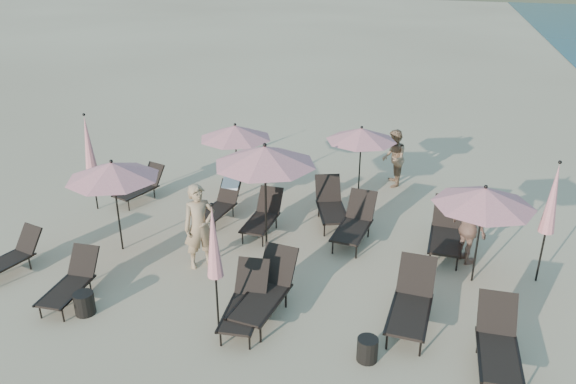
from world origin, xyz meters
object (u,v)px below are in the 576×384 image
(lounger_0, at_px, (12,255))
(lounger_6, at_px, (141,186))
(lounger_5, at_px, (498,343))
(umbrella_open_2, at_px, (484,197))
(umbrella_closed_0, at_px, (214,243))
(beachgoer_c, at_px, (469,228))
(umbrella_open_3, at_px, (235,132))
(lounger_9, at_px, (331,204))
(umbrella_open_0, at_px, (112,171))
(lounger_7, at_px, (222,201))
(beachgoer_a, at_px, (199,226))
(umbrella_closed_2, at_px, (88,144))
(umbrella_open_1, at_px, (265,155))
(lounger_10, at_px, (355,222))
(lounger_8, at_px, (263,215))
(lounger_4, at_px, (412,301))
(lounger_1, at_px, (71,281))
(lounger_3, at_px, (266,290))
(umbrella_closed_1, at_px, (552,199))
(beachgoer_b, at_px, (394,158))
(side_table_1, at_px, (367,349))
(lounger_2, at_px, (246,301))
(lounger_11, at_px, (447,231))
(side_table_0, at_px, (84,303))
(umbrella_open_4, at_px, (361,135))

(lounger_0, xyz_separation_m, lounger_6, (0.81, 4.12, 0.01))
(lounger_5, bearing_deg, umbrella_open_2, 95.47)
(umbrella_closed_0, bearing_deg, beachgoer_c, 38.95)
(lounger_6, relative_size, umbrella_open_3, 0.76)
(lounger_9, relative_size, umbrella_open_0, 0.84)
(lounger_7, xyz_separation_m, beachgoer_a, (0.43, -2.36, 0.50))
(umbrella_open_3, bearing_deg, lounger_9, -17.29)
(lounger_0, distance_m, umbrella_closed_2, 3.56)
(umbrella_open_0, height_order, umbrella_open_1, umbrella_open_1)
(lounger_10, distance_m, beachgoer_c, 2.58)
(lounger_6, height_order, umbrella_open_3, umbrella_open_3)
(lounger_8, height_order, beachgoer_c, beachgoer_c)
(umbrella_open_1, relative_size, umbrella_closed_2, 0.95)
(lounger_4, bearing_deg, lounger_1, -168.11)
(lounger_8, distance_m, lounger_10, 2.23)
(lounger_3, xyz_separation_m, beachgoer_c, (3.71, 2.94, 0.33))
(umbrella_closed_2, bearing_deg, lounger_6, 45.02)
(lounger_7, distance_m, beachgoer_a, 2.45)
(umbrella_closed_1, bearing_deg, beachgoer_b, 127.55)
(umbrella_closed_0, bearing_deg, lounger_7, 110.15)
(lounger_5, relative_size, lounger_9, 0.94)
(umbrella_closed_1, relative_size, side_table_1, 6.29)
(umbrella_closed_2, bearing_deg, lounger_2, -33.77)
(lounger_7, height_order, beachgoer_a, beachgoer_a)
(lounger_1, xyz_separation_m, lounger_10, (4.99, 3.87, 0.06))
(lounger_1, bearing_deg, umbrella_open_3, 73.73)
(beachgoer_a, bearing_deg, lounger_7, 62.02)
(lounger_5, xyz_separation_m, beachgoer_c, (-0.41, 3.39, 0.36))
(lounger_11, relative_size, umbrella_open_2, 0.86)
(lounger_2, xyz_separation_m, lounger_7, (-2.02, 4.02, 0.01))
(umbrella_closed_1, bearing_deg, lounger_5, -108.82)
(lounger_8, distance_m, umbrella_open_0, 3.67)
(umbrella_open_3, bearing_deg, lounger_1, -104.29)
(lounger_7, bearing_deg, lounger_5, -24.35)
(lounger_8, height_order, side_table_0, lounger_8)
(umbrella_closed_0, relative_size, umbrella_closed_2, 0.95)
(umbrella_closed_0, relative_size, beachgoer_c, 1.51)
(beachgoer_a, bearing_deg, lounger_3, -72.70)
(beachgoer_a, bearing_deg, umbrella_open_1, 11.94)
(lounger_6, xyz_separation_m, umbrella_closed_0, (4.13, -4.76, 1.33))
(umbrella_open_1, distance_m, umbrella_closed_0, 3.25)
(lounger_5, height_order, umbrella_open_0, umbrella_open_0)
(lounger_10, bearing_deg, lounger_11, 8.45)
(lounger_0, bearing_deg, lounger_11, 34.91)
(lounger_2, bearing_deg, umbrella_open_2, 27.28)
(umbrella_open_4, relative_size, beachgoer_c, 1.25)
(lounger_4, distance_m, lounger_10, 3.33)
(umbrella_open_2, distance_m, umbrella_open_4, 4.71)
(lounger_5, height_order, side_table_0, lounger_5)
(umbrella_open_2, bearing_deg, lounger_11, 115.62)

